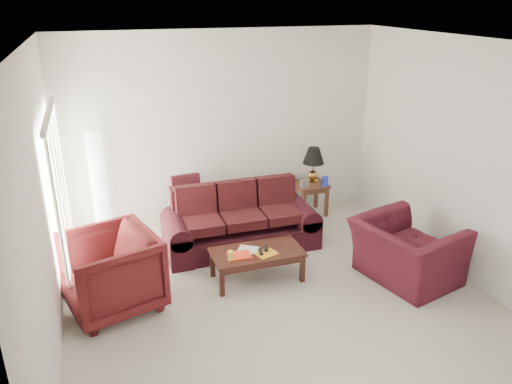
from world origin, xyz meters
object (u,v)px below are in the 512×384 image
Objects in this scene: end_table at (310,198)px; armchair_left at (110,272)px; sofa at (241,219)px; floor_lamp at (99,188)px; coffee_table at (257,265)px; armchair_right at (407,252)px.

end_table is 3.77m from armchair_left.
sofa is 1.67m from end_table.
floor_lamp is 1.45× the size of coffee_table.
armchair_right is at bearing -24.51° from coffee_table.
armchair_right is (0.32, -2.30, 0.12)m from end_table.
end_table is 0.45× the size of armchair_right.
end_table is (1.45, 0.80, -0.18)m from sofa.
sofa is at bearing 101.60° from armchair_left.
coffee_table is at bearing -93.03° from sofa.
coffee_table is (-1.51, -1.71, -0.07)m from end_table.
armchair_right is 1.04× the size of coffee_table.
end_table is 0.32× the size of floor_lamp.
floor_lamp reaches higher than armchair_right.
armchair_right reaches higher than coffee_table.
sofa is 4.02× the size of end_table.
sofa is 1.30× the size of floor_lamp.
floor_lamp is 1.86m from armchair_left.
armchair_left is (-3.32, -1.77, 0.20)m from end_table.
sofa reaches higher than end_table.
sofa is 2.10m from floor_lamp.
floor_lamp reaches higher than end_table.
armchair_left is 0.89× the size of coffee_table.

